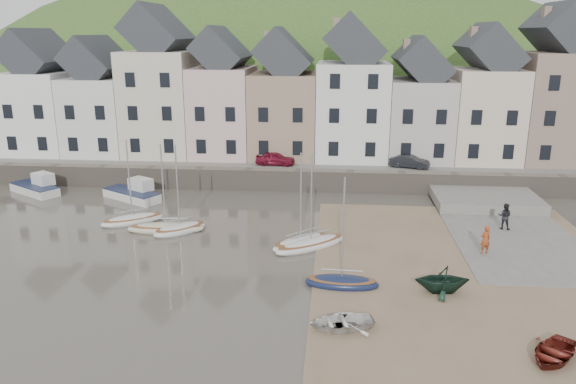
# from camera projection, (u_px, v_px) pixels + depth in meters

# --- Properties ---
(ground) EXTENTS (160.00, 160.00, 0.00)m
(ground) POSITION_uv_depth(u_px,v_px,m) (279.00, 271.00, 31.77)
(ground) COLOR #453F36
(ground) RESTS_ON ground
(quay_land) EXTENTS (90.00, 30.00, 1.50)m
(quay_land) POSITION_uv_depth(u_px,v_px,m) (308.00, 147.00, 62.18)
(quay_land) COLOR #345421
(quay_land) RESTS_ON ground
(quay_street) EXTENTS (70.00, 7.00, 0.10)m
(quay_street) POSITION_uv_depth(u_px,v_px,m) (302.00, 164.00, 50.95)
(quay_street) COLOR slate
(quay_street) RESTS_ON quay_land
(seawall) EXTENTS (70.00, 1.20, 1.80)m
(seawall) POSITION_uv_depth(u_px,v_px,m) (299.00, 180.00, 47.78)
(seawall) COLOR slate
(seawall) RESTS_ON ground
(beach) EXTENTS (18.00, 26.00, 0.06)m
(beach) POSITION_uv_depth(u_px,v_px,m) (475.00, 277.00, 30.84)
(beach) COLOR brown
(beach) RESTS_ON ground
(slipway) EXTENTS (8.00, 18.00, 0.12)m
(slipway) POSITION_uv_depth(u_px,v_px,m) (506.00, 230.00, 38.16)
(slipway) COLOR slate
(slipway) RESTS_ON ground
(hillside) EXTENTS (134.40, 84.00, 84.00)m
(hillside) POSITION_uv_depth(u_px,v_px,m) (286.00, 221.00, 94.60)
(hillside) COLOR #345421
(hillside) RESTS_ON ground
(townhouse_terrace) EXTENTS (61.05, 8.00, 13.93)m
(townhouse_terrace) POSITION_uv_depth(u_px,v_px,m) (323.00, 97.00, 52.55)
(townhouse_terrace) COLOR white
(townhouse_terrace) RESTS_ON quay_land
(sailboat_0) EXTENTS (4.58, 3.76, 6.32)m
(sailboat_0) POSITION_uv_depth(u_px,v_px,m) (133.00, 220.00, 39.67)
(sailboat_0) COLOR silver
(sailboat_0) RESTS_ON ground
(sailboat_1) EXTENTS (3.88, 3.70, 6.32)m
(sailboat_1) POSITION_uv_depth(u_px,v_px,m) (180.00, 229.00, 37.78)
(sailboat_1) COLOR silver
(sailboat_1) RESTS_ON ground
(sailboat_2) EXTENTS (5.43, 2.11, 6.32)m
(sailboat_2) POSITION_uv_depth(u_px,v_px,m) (166.00, 228.00, 38.01)
(sailboat_2) COLOR beige
(sailboat_2) RESTS_ON ground
(sailboat_3) EXTENTS (4.22, 4.13, 6.32)m
(sailboat_3) POSITION_uv_depth(u_px,v_px,m) (301.00, 242.00, 35.46)
(sailboat_3) COLOR silver
(sailboat_3) RESTS_ON ground
(sailboat_4) EXTENTS (5.10, 4.44, 6.32)m
(sailboat_4) POSITION_uv_depth(u_px,v_px,m) (311.00, 244.00, 35.10)
(sailboat_4) COLOR silver
(sailboat_4) RESTS_ON ground
(sailboat_5) EXTENTS (4.08, 1.70, 6.32)m
(sailboat_5) POSITION_uv_depth(u_px,v_px,m) (342.00, 282.00, 29.74)
(sailboat_5) COLOR #141E3F
(sailboat_5) RESTS_ON ground
(motorboat_0) EXTENTS (5.20, 4.11, 1.70)m
(motorboat_0) POSITION_uv_depth(u_px,v_px,m) (37.00, 187.00, 46.94)
(motorboat_0) COLOR silver
(motorboat_0) RESTS_ON ground
(motorboat_2) EXTENTS (5.46, 4.22, 1.70)m
(motorboat_2) POSITION_uv_depth(u_px,v_px,m) (134.00, 192.00, 45.22)
(motorboat_2) COLOR silver
(motorboat_2) RESTS_ON ground
(rowboat_white) EXTENTS (3.47, 2.82, 0.63)m
(rowboat_white) POSITION_uv_depth(u_px,v_px,m) (341.00, 322.00, 25.44)
(rowboat_white) COLOR silver
(rowboat_white) RESTS_ON beach
(rowboat_green) EXTENTS (3.01, 2.65, 1.49)m
(rowboat_green) POSITION_uv_depth(u_px,v_px,m) (442.00, 279.00, 28.84)
(rowboat_green) COLOR black
(rowboat_green) RESTS_ON beach
(rowboat_red) EXTENTS (3.57, 3.69, 0.62)m
(rowboat_red) POSITION_uv_depth(u_px,v_px,m) (553.00, 353.00, 23.00)
(rowboat_red) COLOR maroon
(rowboat_red) RESTS_ON beach
(person_red) EXTENTS (0.77, 0.63, 1.80)m
(person_red) POSITION_uv_depth(u_px,v_px,m) (485.00, 240.00, 33.72)
(person_red) COLOR #9E411C
(person_red) RESTS_ON slipway
(person_dark) EXTENTS (1.09, 0.98, 1.85)m
(person_dark) POSITION_uv_depth(u_px,v_px,m) (505.00, 216.00, 37.95)
(person_dark) COLOR black
(person_dark) RESTS_ON slipway
(car_left) EXTENTS (3.63, 1.65, 1.21)m
(car_left) POSITION_uv_depth(u_px,v_px,m) (275.00, 159.00, 50.01)
(car_left) COLOR maroon
(car_left) RESTS_ON quay_street
(car_right) EXTENTS (3.69, 2.23, 1.15)m
(car_right) POSITION_uv_depth(u_px,v_px,m) (410.00, 161.00, 49.01)
(car_right) COLOR black
(car_right) RESTS_ON quay_street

